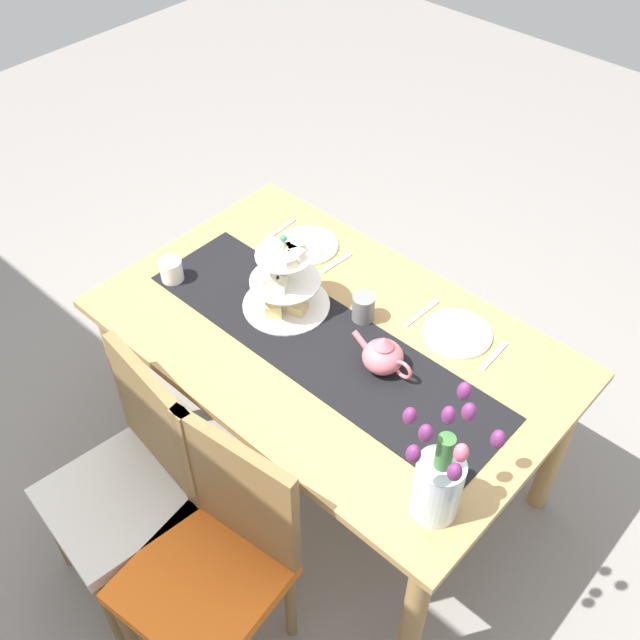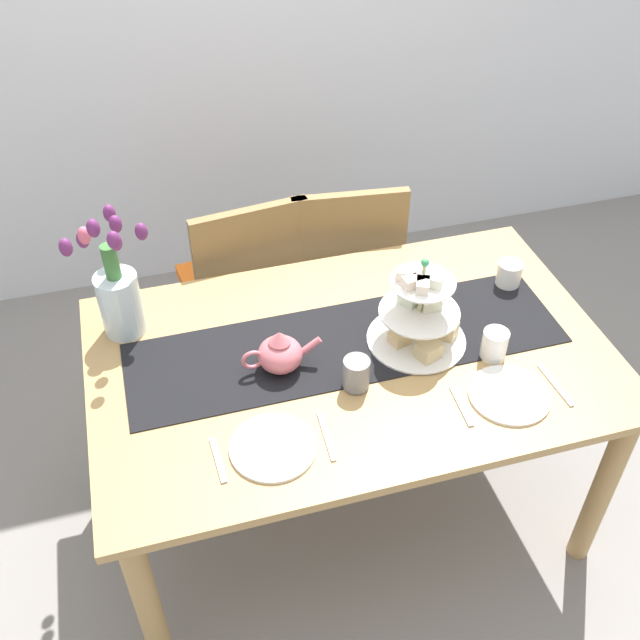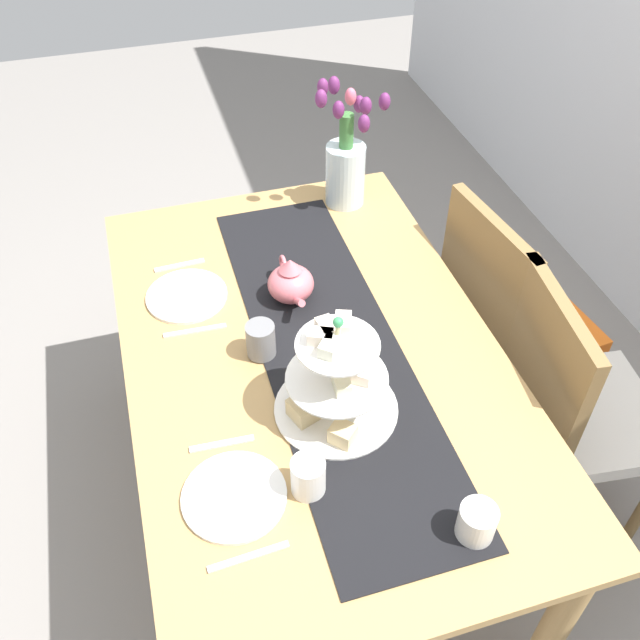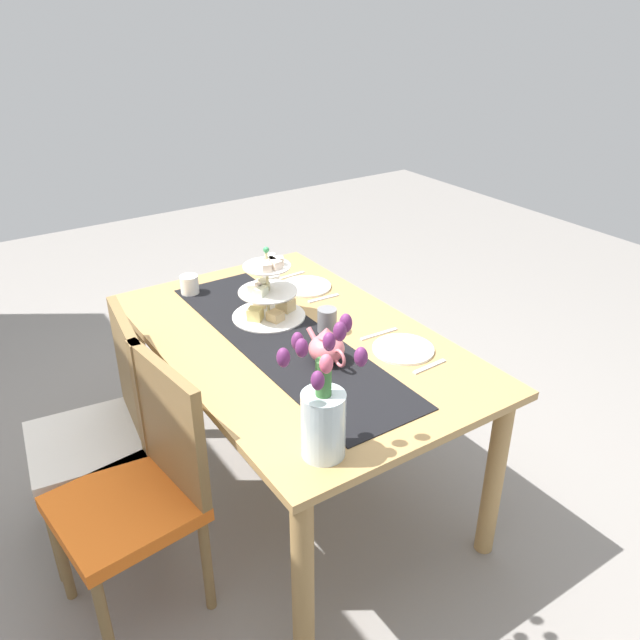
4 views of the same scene
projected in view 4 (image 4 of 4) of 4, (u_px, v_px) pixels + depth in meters
ground_plane at (298, 484)px, 2.80m from camera, size 8.00×8.00×0.00m
dining_table at (296, 360)px, 2.51m from camera, size 1.54×0.97×0.74m
chair_left at (142, 483)px, 2.08m from camera, size 0.47×0.47×0.91m
chair_right at (106, 423)px, 2.37m from camera, size 0.47×0.47×0.91m
table_runner at (285, 340)px, 2.44m from camera, size 1.32×0.36×0.00m
tiered_cake_stand at (268, 296)px, 2.57m from camera, size 0.30×0.30×0.30m
teapot at (327, 348)px, 2.27m from camera, size 0.24×0.13×0.14m
tulip_vase at (323, 411)px, 1.78m from camera, size 0.24×0.24×0.43m
cream_jug at (189, 285)px, 2.80m from camera, size 0.08×0.08×0.08m
dinner_plate_left at (403, 349)px, 2.37m from camera, size 0.23×0.23×0.01m
fork_left at (430, 367)px, 2.27m from camera, size 0.02×0.15×0.01m
knife_left at (379, 334)px, 2.48m from camera, size 0.02×0.17×0.01m
dinner_plate_right at (306, 286)px, 2.88m from camera, size 0.23×0.23×0.01m
fork_right at (323, 298)px, 2.77m from camera, size 0.02×0.15×0.01m
knife_right at (289, 276)px, 2.98m from camera, size 0.02×0.17×0.01m
mug_grey at (327, 320)px, 2.48m from camera, size 0.08×0.08×0.09m
mug_white_text at (272, 284)px, 2.80m from camera, size 0.08×0.08×0.09m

